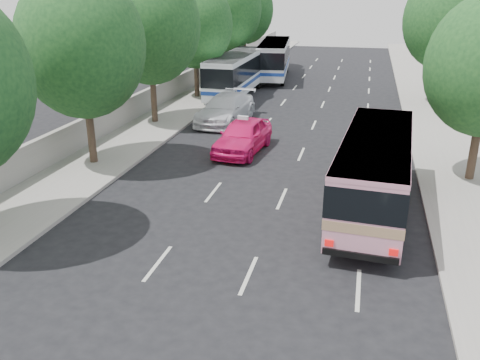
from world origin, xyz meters
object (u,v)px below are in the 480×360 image
(white_pickup, at_px, (226,109))
(pink_bus, at_px, (375,166))
(tour_coach_front, at_px, (237,71))
(pink_taxi, at_px, (243,136))
(tour_coach_rear, at_px, (274,56))

(white_pickup, bearing_deg, pink_bus, -46.74)
(white_pickup, xyz_separation_m, tour_coach_front, (-1.35, 8.19, 1.07))
(pink_taxi, relative_size, tour_coach_front, 0.47)
(tour_coach_front, distance_m, tour_coach_rear, 8.85)
(tour_coach_front, bearing_deg, white_pickup, -80.06)
(pink_taxi, xyz_separation_m, tour_coach_front, (-3.85, 13.90, 1.07))
(white_pickup, distance_m, tour_coach_front, 8.36)
(pink_bus, relative_size, tour_coach_front, 0.88)
(white_pickup, xyz_separation_m, tour_coach_rear, (0.00, 16.93, 1.13))
(pink_bus, bearing_deg, tour_coach_front, 121.31)
(pink_bus, bearing_deg, tour_coach_rear, 111.36)
(white_pickup, relative_size, tour_coach_rear, 0.53)
(white_pickup, height_order, tour_coach_front, tour_coach_front)
(pink_bus, distance_m, pink_taxi, 9.01)
(pink_bus, height_order, tour_coach_front, tour_coach_front)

